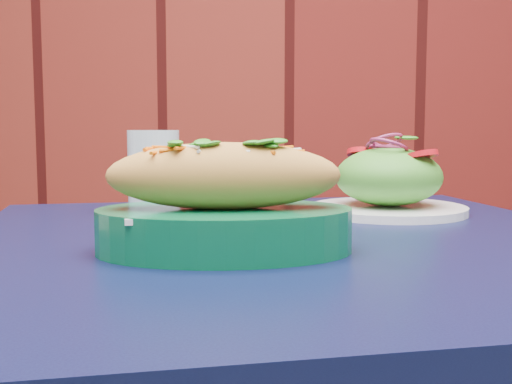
{
  "coord_description": "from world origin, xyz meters",
  "views": [
    {
      "loc": [
        0.05,
        0.98,
        0.89
      ],
      "look_at": [
        -0.01,
        1.71,
        0.81
      ],
      "focal_mm": 45.0,
      "sensor_mm": 36.0,
      "label": 1
    }
  ],
  "objects": [
    {
      "name": "cafe_table",
      "position": [
        0.04,
        1.76,
        0.66
      ],
      "size": [
        0.99,
        0.99,
        0.75
      ],
      "rotation": [
        0.0,
        0.0,
        0.28
      ],
      "color": "black",
      "rests_on": "ground"
    },
    {
      "name": "banh_mi_basket",
      "position": [
        -0.04,
        1.66,
        0.8
      ],
      "size": [
        0.3,
        0.22,
        0.13
      ],
      "rotation": [
        0.0,
        0.0,
        0.14
      ],
      "color": "#075732",
      "rests_on": "cafe_table"
    },
    {
      "name": "salad_plate",
      "position": [
        0.18,
        1.98,
        0.8
      ],
      "size": [
        0.24,
        0.24,
        0.12
      ],
      "rotation": [
        0.0,
        0.0,
        -0.12
      ],
      "color": "white",
      "rests_on": "cafe_table"
    },
    {
      "name": "water_glass",
      "position": [
        -0.18,
        1.95,
        0.81
      ],
      "size": [
        0.08,
        0.08,
        0.13
      ],
      "primitive_type": "cylinder",
      "color": "silver",
      "rests_on": "cafe_table"
    }
  ]
}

